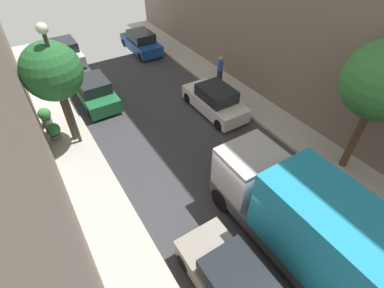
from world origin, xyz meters
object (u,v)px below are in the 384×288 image
street_tree_2 (52,72)px  parked_car_right_1 (215,101)px  pedestrian (220,68)px  street_tree_1 (384,82)px  potted_plant_3 (45,116)px  parked_car_left_2 (94,92)px  parked_car_left_3 (66,52)px  delivery_truck (303,221)px  potted_plant_1 (27,75)px  parked_car_left_1 (235,286)px  lamp_post (57,72)px  potted_plant_4 (54,131)px  parked_car_right_2 (141,43)px

street_tree_2 → parked_car_right_1: bearing=-12.8°
pedestrian → street_tree_1: (0.21, -9.17, 3.32)m
potted_plant_3 → parked_car_left_2: bearing=18.7°
parked_car_left_3 → parked_car_right_1: bearing=-64.3°
parked_car_right_1 → potted_plant_3: parked_car_right_1 is taller
delivery_truck → potted_plant_1: bearing=107.9°
parked_car_left_1 → pedestrian: pedestrian is taller
pedestrian → street_tree_1: bearing=-88.7°
parked_car_right_1 → potted_plant_1: 12.49m
street_tree_2 → lamp_post: bearing=-68.8°
parked_car_right_1 → delivery_truck: bearing=-107.9°
parked_car_left_1 → potted_plant_4: 11.05m
parked_car_right_1 → street_tree_2: 8.23m
parked_car_left_2 → delivery_truck: (2.70, -12.95, 1.07)m
parked_car_right_2 → potted_plant_3: bearing=-143.5°
parked_car_left_1 → parked_car_right_1: 10.05m
pedestrian → street_tree_1: 9.75m
parked_car_right_1 → street_tree_1: street_tree_1 is taller
potted_plant_4 → parked_car_left_2: bearing=39.9°
delivery_truck → street_tree_1: street_tree_1 is taller
street_tree_1 → lamp_post: 12.59m
parked_car_left_2 → parked_car_right_2: bearing=43.9°
parked_car_left_3 → street_tree_2: (-2.04, -9.51, 3.08)m
parked_car_left_3 → delivery_truck: 19.78m
parked_car_left_2 → potted_plant_3: size_ratio=4.12×
parked_car_left_1 → street_tree_1: street_tree_1 is taller
parked_car_right_1 → street_tree_1: (2.35, -6.75, 3.67)m
pedestrian → lamp_post: size_ratio=0.30×
parked_car_left_2 → parked_car_right_1: 7.09m
parked_car_left_3 → pedestrian: size_ratio=2.44×
parked_car_right_1 → street_tree_2: bearing=167.2°
parked_car_left_1 → potted_plant_1: parked_car_left_1 is taller
parked_car_left_2 → lamp_post: 4.95m
parked_car_left_2 → delivery_truck: bearing=-78.2°
parked_car_left_1 → potted_plant_1: bearing=99.6°
parked_car_right_2 → pedestrian: 7.67m
pedestrian → street_tree_2: bearing=-175.7°
parked_car_left_2 → parked_car_right_1: size_ratio=1.00×
parked_car_left_3 → street_tree_1: (7.75, -17.95, 3.67)m
parked_car_left_2 → delivery_truck: 13.27m
street_tree_2 → delivery_truck: bearing=-64.7°
parked_car_left_3 → potted_plant_3: (-2.96, -7.62, -0.00)m
parked_car_left_2 → street_tree_2: (-2.04, -2.89, 3.08)m
parked_car_left_1 → lamp_post: lamp_post is taller
parked_car_left_3 → parked_car_right_2: 5.58m
parked_car_left_3 → pedestrian: pedestrian is taller
potted_plant_3 → potted_plant_4: 1.40m
delivery_truck → potted_plant_1: delivery_truck is taller
street_tree_1 → lamp_post: bearing=140.1°
parked_car_left_2 → pedestrian: 7.86m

